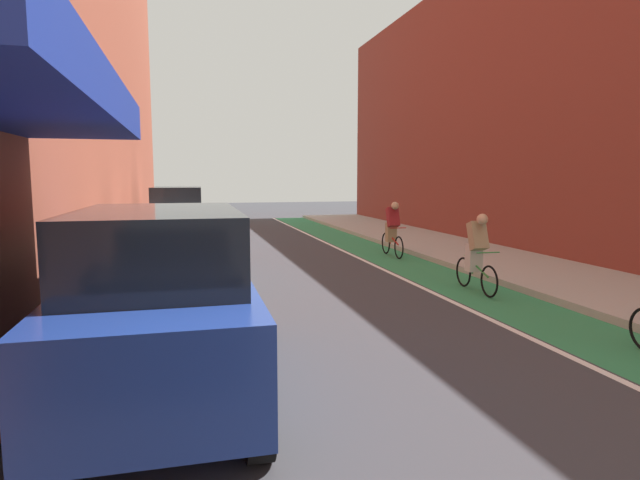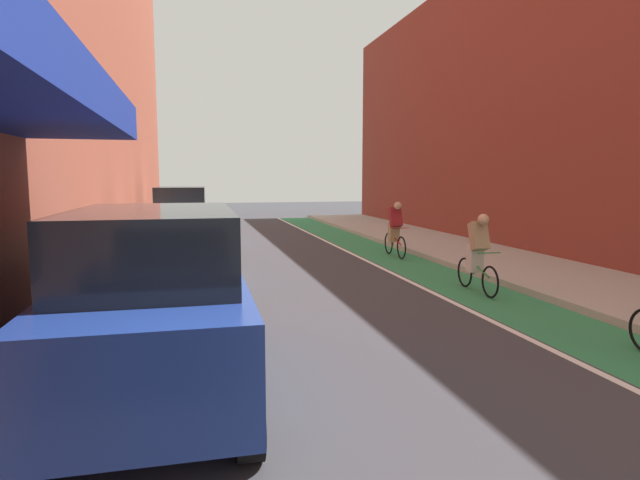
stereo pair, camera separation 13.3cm
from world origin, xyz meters
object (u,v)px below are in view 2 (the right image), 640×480
object	(u,v)px
parked_suv_white	(182,215)
cyclist_far	(395,228)
parked_sedan_silver	(176,245)
parked_suv_blue	(157,299)
cyclist_trailing	(477,253)

from	to	relation	value
parked_suv_white	cyclist_far	size ratio (longest dim) A/B	2.86
parked_suv_white	cyclist_far	xyz separation A→B (m)	(6.09, -4.41, -0.17)
parked_sedan_silver	cyclist_far	distance (m)	6.46
parked_suv_white	parked_suv_blue	bearing A→B (deg)	-89.99
cyclist_trailing	parked_suv_white	bearing A→B (deg)	122.34
parked_suv_white	cyclist_trailing	world-z (taller)	parked_suv_white
parked_suv_blue	parked_suv_white	bearing A→B (deg)	90.01
parked_suv_white	cyclist_trailing	xyz separation A→B (m)	(5.90, -9.32, -0.21)
parked_suv_blue	parked_suv_white	distance (m)	12.97
parked_sedan_silver	cyclist_far	xyz separation A→B (m)	(6.08, 2.18, 0.06)
parked_suv_white	cyclist_far	distance (m)	7.52
parked_suv_white	cyclist_trailing	distance (m)	11.03
parked_suv_white	cyclist_trailing	bearing A→B (deg)	-57.66
parked_suv_blue	parked_sedan_silver	distance (m)	6.39
parked_sedan_silver	parked_suv_white	world-z (taller)	parked_suv_white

